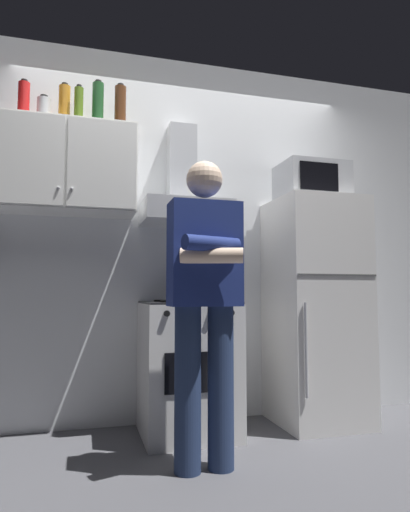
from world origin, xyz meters
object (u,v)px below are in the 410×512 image
Objects in this scene: cooking_pot at (212,292)px; bottle_canister_steel at (44,110)px; range_hood at (184,197)px; bottle_olive_oil at (79,105)px; bottle_liquor_amber at (64,105)px; microwave at (312,183)px; refrigerator at (315,310)px; bottle_soda_red at (24,100)px; bottle_rum_dark at (120,107)px; upper_cabinet at (67,168)px; person_standing at (205,297)px; bottle_wine_green at (98,104)px; stove_oven at (188,367)px.

bottle_canister_steel reaches higher than cooking_pot.
bottle_olive_oil reaches higher than range_hood.
bottle_olive_oil is 0.93× the size of bottle_liquor_amber.
microwave is (0.95, -0.11, 0.14)m from range_hood.
cooking_pot is at bearing -171.68° from refrigerator.
bottle_soda_red reaches higher than refrigerator.
refrigerator is 5.12× the size of bottle_rum_dark.
bottle_olive_oil is at bearing -20.06° from upper_cabinet.
bottle_canister_steel is (-1.91, 0.14, 1.34)m from refrigerator.
bottle_rum_dark reaches higher than upper_cabinet.
person_standing is at bearing -35.07° from bottle_soda_red.
bottle_soda_red is (-2.03, 0.12, 1.38)m from refrigerator.
bottle_wine_green is at bearing 176.60° from refrigerator.
bottle_rum_dark is at bearing 166.92° from stove_oven.
refrigerator is at bearing -3.29° from bottle_soda_red.
bottle_liquor_amber is at bearing 1.28° from bottle_canister_steel.
cooking_pot is at bearing -16.04° from bottle_wine_green.
bottle_olive_oil reaches higher than bottle_canister_steel.
range_hood is 2.61× the size of bottle_liquor_amber.
stove_oven is 1.17m from range_hood.
range_hood reaches higher than cooking_pot.
bottle_liquor_amber is (-0.09, 0.04, 0.01)m from bottle_olive_oil.
bottle_liquor_amber is at bearing 135.97° from person_standing.
cooking_pot is (-0.82, -0.12, 0.13)m from refrigerator.
bottle_olive_oil is at bearing 176.40° from bottle_wine_green.
bottle_canister_steel reaches higher than refrigerator.
upper_cabinet is 0.42m from bottle_canister_steel.
bottle_canister_steel is at bearing 166.45° from cooking_pot.
upper_cabinet is 0.56m from bottle_rum_dark.
bottle_olive_oil is (-0.73, -0.03, 0.58)m from range_hood.
refrigerator is (0.95, -0.13, -0.80)m from range_hood.
bottle_wine_green is 0.15m from bottle_rum_dark.
bottle_canister_steel is (-0.16, 0.02, 0.39)m from upper_cabinet.
bottle_olive_oil is (-0.86, 0.22, 1.25)m from cooking_pot.
cooking_pot is 1.71× the size of bottle_canister_steel.
bottle_canister_steel is (-0.50, 0.04, -0.06)m from bottle_rum_dark.
bottle_rum_dark is at bearing 119.83° from person_standing.
upper_cabinet reaches higher than stove_oven.
bottle_olive_oil is 0.10m from bottle_liquor_amber.
cooking_pot is 1.19× the size of bottle_soda_red.
person_standing is at bearing -94.72° from stove_oven.
bottle_soda_red is 0.35m from bottle_olive_oil.
microwave is 1.95m from bottle_canister_steel.
bottle_wine_green is (-0.61, -0.03, 0.60)m from range_hood.
cooking_pot is 1.48m from bottle_wine_green.
bottle_olive_oil reaches higher than person_standing.
bottle_canister_steel reaches higher than microwave.
range_hood is 1.25m from refrigerator.
person_standing is 5.17× the size of cooking_pot.
refrigerator is 6.02× the size of bottle_soda_red.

